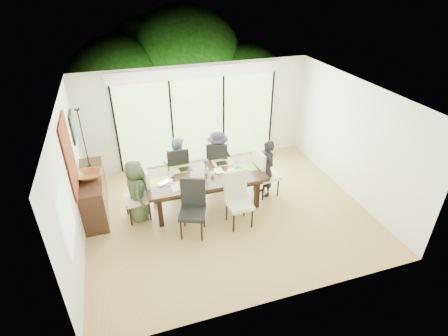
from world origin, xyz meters
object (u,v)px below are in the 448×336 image
object	(u,v)px
chair_far_left	(177,168)
person_far_left	(177,164)
chair_left_end	(136,195)
bowl	(89,175)
cup_b	(212,174)
sideboard	(94,194)
cup_c	(238,165)
chair_far_right	(217,162)
chair_near_left	(192,210)
chair_right_end	(267,172)
person_right_end	(266,169)
table_top	(205,176)
cup_a	(172,174)
vase	(206,171)
laptop	(167,183)
chair_near_right	(240,201)
person_far_right	(218,158)
person_left_end	(136,191)

from	to	relation	value
chair_far_left	person_far_left	bearing A→B (deg)	91.35
chair_left_end	person_far_left	xyz separation A→B (m)	(1.05, 0.83, 0.10)
person_far_left	bowl	distance (m)	1.99
cup_b	sideboard	xyz separation A→B (m)	(-2.52, 0.60, -0.39)
person_far_left	cup_c	size ratio (longest dim) A/B	10.40
chair_far_right	chair_near_left	world-z (taller)	same
person_far_left	chair_far_right	bearing A→B (deg)	-164.63
cup_b	chair_right_end	bearing A→B (deg)	4.24
person_right_end	cup_c	bearing A→B (deg)	-102.05
cup_b	chair_left_end	bearing A→B (deg)	176.53
table_top	bowl	size ratio (longest dim) A/B	5.17
person_far_left	cup_a	xyz separation A→B (m)	(-0.25, -0.68, 0.17)
chair_far_left	bowl	world-z (taller)	chair_far_left
table_top	vase	distance (m)	0.12
person_far_left	cup_b	distance (m)	1.12
chair_left_end	cup_a	size ratio (longest dim) A/B	8.87
chair_right_end	cup_b	xyz separation A→B (m)	(-1.35, -0.10, 0.27)
cup_a	cup_c	world-z (taller)	same
chair_right_end	laptop	world-z (taller)	chair_right_end
chair_far_left	sideboard	world-z (taller)	chair_far_left
chair_near_left	cup_b	distance (m)	1.04
chair_far_right	chair_near_left	distance (m)	2.02
chair_near_right	person_far_left	world-z (taller)	person_far_left
vase	cup_b	bearing A→B (deg)	-56.31
chair_near_right	person_far_right	bearing A→B (deg)	85.77
cup_a	chair_far_right	bearing A→B (deg)	29.25
chair_far_left	laptop	xyz separation A→B (m)	(-0.40, -0.95, 0.23)
cup_b	cup_c	xyz separation A→B (m)	(0.65, 0.20, 0.00)
chair_far_right	person_far_left	size ratio (longest dim) A/B	0.85
chair_far_left	laptop	bearing A→B (deg)	68.51
person_left_end	bowl	size ratio (longest dim) A/B	2.78
chair_far_left	person_left_end	xyz separation A→B (m)	(-1.03, -0.85, 0.10)
chair_far_right	bowl	bearing A→B (deg)	28.13
chair_near_right	sideboard	bearing A→B (deg)	151.99
chair_far_left	laptop	distance (m)	1.06
person_right_end	cup_c	distance (m)	0.71
person_left_end	vase	bearing A→B (deg)	-89.75
chair_left_end	chair_far_right	world-z (taller)	same
chair_left_end	person_left_end	distance (m)	0.10
person_left_end	bowl	distance (m)	1.02
vase	laptop	world-z (taller)	vase
person_far_left	cup_c	bearing A→B (deg)	163.94
cup_c	chair_near_right	bearing A→B (deg)	-107.19
person_right_end	table_top	bearing A→B (deg)	-93.68
chair_near_left	bowl	size ratio (longest dim) A/B	2.37
sideboard	cup_b	bearing A→B (deg)	-13.31
sideboard	laptop	bearing A→B (deg)	-21.43
chair_near_right	sideboard	distance (m)	3.18
person_far_right	cup_b	distance (m)	1.03
person_right_end	cup_b	xyz separation A→B (m)	(-1.33, -0.10, 0.16)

